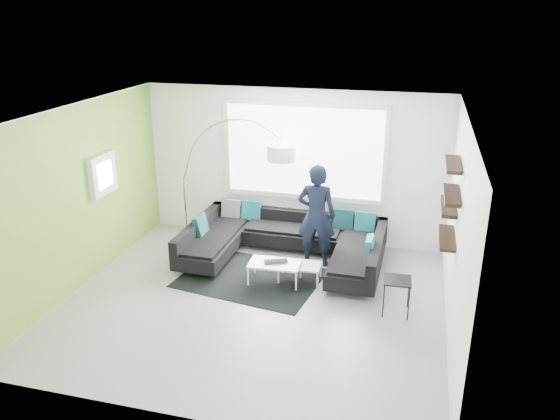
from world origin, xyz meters
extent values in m
plane|color=gray|center=(0.00, 0.00, 0.00)|extent=(5.50, 5.50, 0.00)
cube|color=white|center=(0.00, 2.50, 1.40)|extent=(5.50, 0.04, 2.80)
cube|color=white|center=(0.00, -2.50, 1.40)|extent=(5.50, 0.04, 2.80)
cube|color=white|center=(-2.75, 0.00, 1.40)|extent=(0.04, 5.00, 2.80)
cube|color=white|center=(2.75, 0.00, 1.40)|extent=(0.04, 5.00, 2.80)
cube|color=silver|center=(0.00, 0.00, 2.80)|extent=(5.50, 5.00, 0.04)
cube|color=#6B9E33|center=(-2.74, 0.00, 1.40)|extent=(0.01, 5.00, 2.80)
cube|color=white|center=(0.20, 2.46, 1.70)|extent=(2.96, 0.06, 1.68)
cube|color=silver|center=(-2.68, 0.60, 1.60)|extent=(0.12, 0.66, 0.66)
cube|color=black|center=(2.64, 0.40, 1.70)|extent=(0.20, 1.24, 0.95)
cube|color=black|center=(0.10, 1.43, 0.17)|extent=(3.31, 2.07, 0.35)
cube|color=black|center=(0.10, 1.43, 0.48)|extent=(3.31, 2.07, 0.26)
cube|color=#0C4C51|center=(0.10, 1.43, 0.53)|extent=(2.95, 0.21, 0.36)
cube|color=black|center=(-0.27, 0.72, 0.01)|extent=(2.38, 1.88, 0.01)
cube|color=white|center=(0.32, 0.76, 0.17)|extent=(1.07, 0.65, 0.34)
cube|color=black|center=(2.05, 0.24, 0.26)|extent=(0.40, 0.40, 0.53)
imported|color=black|center=(0.64, 1.50, 0.88)|extent=(0.66, 0.45, 1.76)
imported|color=black|center=(0.17, 0.66, 0.35)|extent=(0.54, 0.49, 0.03)
camera|label=1|loc=(2.17, -6.77, 4.14)|focal=35.00mm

